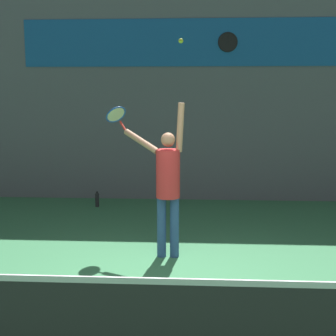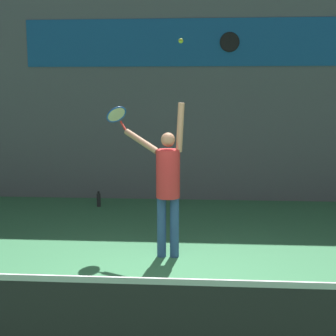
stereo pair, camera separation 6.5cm
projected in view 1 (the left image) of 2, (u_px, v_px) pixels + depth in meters
The scene contains 9 objects.
ground_plane at pixel (164, 304), 5.25m from camera, with size 18.00×18.00×0.00m, color #387A4C.
back_wall at pixel (180, 85), 10.05m from camera, with size 18.00×0.10×5.00m.
sponsor_banner at pixel (180, 43), 9.85m from camera, with size 6.69×0.02×0.98m.
scoreboard_clock at pixel (228, 42), 9.78m from camera, with size 0.41×0.04×0.41m.
court_net at pixel (151, 334), 3.62m from camera, with size 7.69×0.07×1.06m.
tennis_player at pixel (167, 181), 6.61m from camera, with size 0.93×0.62×2.21m.
tennis_racket at pixel (116, 115), 7.09m from camera, with size 0.40×0.42×0.38m.
tennis_ball at pixel (181, 41), 6.26m from camera, with size 0.07×0.07×0.07m.
water_bottle at pixel (97, 200), 9.71m from camera, with size 0.08×0.08×0.32m.
Camera 1 is at (0.33, -4.92, 2.35)m, focal length 50.00 mm.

